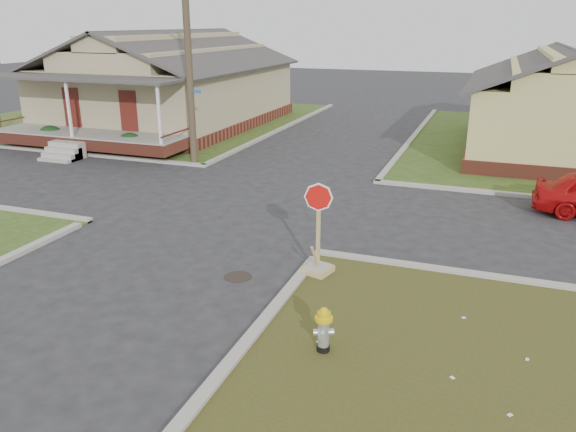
% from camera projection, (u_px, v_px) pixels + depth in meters
% --- Properties ---
extents(ground, '(120.00, 120.00, 0.00)m').
position_uv_depth(ground, '(168.00, 256.00, 14.24)').
color(ground, '#262628').
rests_on(ground, ground).
extents(verge_far_left, '(19.00, 19.00, 0.05)m').
position_uv_depth(verge_far_left, '(141.00, 119.00, 34.44)').
color(verge_far_left, '#2F4A1A').
rests_on(verge_far_left, ground).
extents(curbs, '(80.00, 40.00, 0.12)m').
position_uv_depth(curbs, '(248.00, 201.00, 18.67)').
color(curbs, '#A5A295').
rests_on(curbs, ground).
extents(manhole, '(0.64, 0.64, 0.01)m').
position_uv_depth(manhole, '(238.00, 277.00, 13.08)').
color(manhole, black).
rests_on(manhole, ground).
extents(corner_house, '(10.10, 15.50, 5.30)m').
position_uv_depth(corner_house, '(170.00, 85.00, 31.56)').
color(corner_house, brown).
rests_on(corner_house, ground).
extents(side_house_yellow, '(7.60, 11.60, 4.70)m').
position_uv_depth(side_house_yellow, '(559.00, 104.00, 24.89)').
color(side_house_yellow, brown).
rests_on(side_house_yellow, ground).
extents(utility_pole, '(1.80, 0.28, 9.00)m').
position_uv_depth(utility_pole, '(188.00, 48.00, 21.98)').
color(utility_pole, '#3F3324').
rests_on(utility_pole, ground).
extents(fire_hydrant, '(0.32, 0.32, 0.86)m').
position_uv_depth(fire_hydrant, '(324.00, 327.00, 9.90)').
color(fire_hydrant, black).
rests_on(fire_hydrant, ground).
extents(stop_sign, '(0.62, 0.61, 2.19)m').
position_uv_depth(stop_sign, '(318.00, 254.00, 13.04)').
color(stop_sign, tan).
rests_on(stop_sign, ground).
extents(hedge_left, '(1.34, 1.10, 1.02)m').
position_uv_depth(hedge_left, '(51.00, 136.00, 26.46)').
color(hedge_left, '#123314').
rests_on(hedge_left, verge_far_left).
extents(hedge_right, '(1.29, 1.06, 0.99)m').
position_uv_depth(hedge_right, '(130.00, 143.00, 24.99)').
color(hedge_right, '#123314').
rests_on(hedge_right, verge_far_left).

